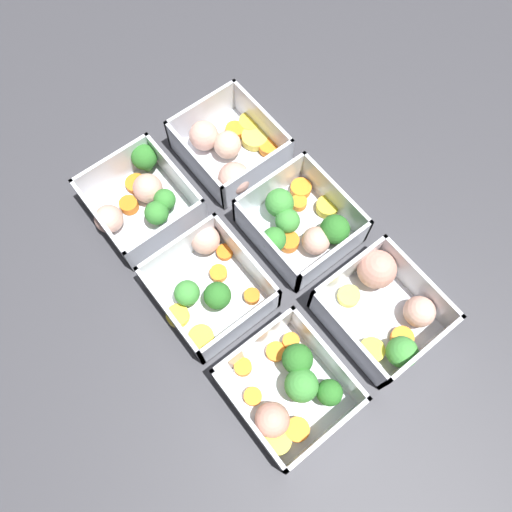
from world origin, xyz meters
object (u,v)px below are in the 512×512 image
at_px(container_far_left, 229,149).
at_px(container_far_center, 301,224).
at_px(container_near_left, 141,199).
at_px(container_near_center, 207,284).
at_px(container_near_right, 290,391).
at_px(container_far_right, 386,307).

xyz_separation_m(container_far_left, container_far_center, (0.15, 0.00, 0.00)).
distance_m(container_far_left, container_far_center, 0.15).
xyz_separation_m(container_near_left, container_far_center, (0.16, 0.15, 0.00)).
xyz_separation_m(container_near_center, container_near_right, (0.17, -0.00, 0.00)).
xyz_separation_m(container_near_left, container_far_right, (0.32, 0.16, 0.00)).
bearing_deg(container_far_center, container_near_right, -43.45).
xyz_separation_m(container_near_right, container_far_left, (-0.31, 0.15, -0.00)).
xyz_separation_m(container_near_center, container_far_left, (-0.15, 0.14, -0.00)).
bearing_deg(container_far_left, container_near_left, -93.64).
height_order(container_far_left, container_far_right, same).
bearing_deg(container_near_right, container_near_center, 179.38).
relative_size(container_near_center, container_near_right, 1.10).
height_order(container_near_left, container_far_left, same).
relative_size(container_near_left, container_far_right, 0.97).
xyz_separation_m(container_near_center, container_far_center, (0.01, 0.15, 0.00)).
bearing_deg(container_near_right, container_far_center, 136.55).
bearing_deg(container_near_right, container_far_right, 91.56).
bearing_deg(container_far_right, container_far_center, -176.63).
bearing_deg(container_far_right, container_near_left, -153.88).
bearing_deg(container_far_right, container_near_right, -88.44).
bearing_deg(container_near_left, container_far_left, 86.36).
relative_size(container_near_left, container_far_center, 1.03).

